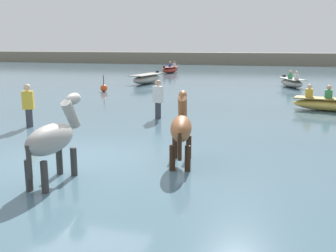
{
  "coord_description": "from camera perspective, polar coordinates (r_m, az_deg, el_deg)",
  "views": [
    {
      "loc": [
        3.98,
        -7.1,
        2.78
      ],
      "look_at": [
        1.44,
        1.76,
        0.84
      ],
      "focal_mm": 41.72,
      "sensor_mm": 36.0,
      "label": 1
    }
  ],
  "objects": [
    {
      "name": "ground_plane",
      "position": [
        8.6,
        -12.63,
        -7.27
      ],
      "size": [
        120.0,
        120.0,
        0.0
      ],
      "primitive_type": "plane",
      "color": "#666051"
    },
    {
      "name": "water_surface",
      "position": [
        17.75,
        2.9,
        3.39
      ],
      "size": [
        90.0,
        90.0,
        0.34
      ],
      "primitive_type": "cube",
      "color": "#476675",
      "rests_on": "ground"
    },
    {
      "name": "horse_lead_grey",
      "position": [
        7.22,
        -16.43,
        -2.05
      ],
      "size": [
        0.49,
        1.7,
        1.86
      ],
      "color": "gray",
      "rests_on": "ground"
    },
    {
      "name": "horse_trailing_chestnut",
      "position": [
        8.02,
        1.94,
        -0.53
      ],
      "size": [
        0.68,
        1.65,
        1.79
      ],
      "color": "brown",
      "rests_on": "ground"
    },
    {
      "name": "boat_far_inshore",
      "position": [
        15.76,
        22.24,
        3.01
      ],
      "size": [
        2.58,
        1.26,
        0.95
      ],
      "color": "gold",
      "rests_on": "water_surface"
    },
    {
      "name": "boat_distant_west",
      "position": [
        34.22,
        0.32,
        8.24
      ],
      "size": [
        1.3,
        2.57,
        1.0
      ],
      "color": "#BC382D",
      "rests_on": "water_surface"
    },
    {
      "name": "boat_distant_east",
      "position": [
        23.85,
        17.61,
        6.08
      ],
      "size": [
        1.67,
        2.58,
        0.97
      ],
      "color": "#B2AD9E",
      "rests_on": "water_surface"
    },
    {
      "name": "boat_far_offshore",
      "position": [
        24.95,
        -3.1,
        6.9
      ],
      "size": [
        1.44,
        3.28,
        0.72
      ],
      "color": "#B2AD9E",
      "rests_on": "water_surface"
    },
    {
      "name": "person_onlooker_right",
      "position": [
        12.38,
        -19.68,
        2.28
      ],
      "size": [
        0.37,
        0.31,
        1.63
      ],
      "color": "#383842",
      "rests_on": "ground"
    },
    {
      "name": "person_onlooker_left",
      "position": [
        13.01,
        -1.47,
        3.41
      ],
      "size": [
        0.37,
        0.31,
        1.63
      ],
      "color": "#383842",
      "rests_on": "ground"
    },
    {
      "name": "channel_buoy",
      "position": [
        20.76,
        -9.35,
        5.49
      ],
      "size": [
        0.37,
        0.37,
        0.85
      ],
      "color": "#E54C1E",
      "rests_on": "water_surface"
    },
    {
      "name": "far_shoreline",
      "position": [
        49.29,
        11.54,
        9.42
      ],
      "size": [
        80.0,
        2.4,
        1.77
      ],
      "primitive_type": "cube",
      "color": "gray",
      "rests_on": "ground"
    }
  ]
}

